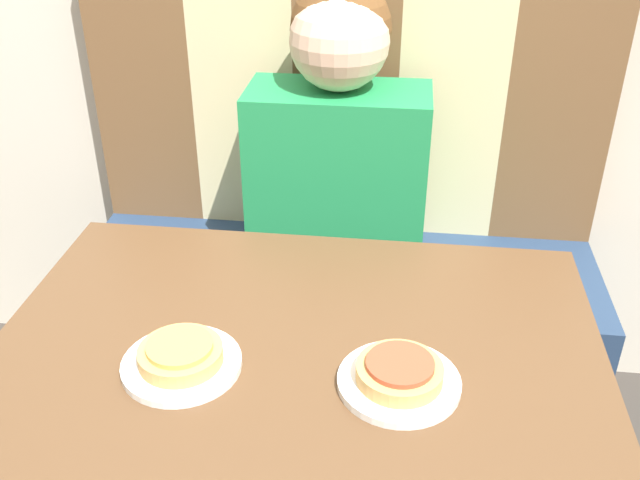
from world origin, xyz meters
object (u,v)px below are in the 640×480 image
Objects in this scene: person at (338,131)px; plate_left at (182,364)px; plate_right at (399,382)px; pizza_right at (400,371)px; pizza_left at (180,353)px.

person is 0.73m from plate_left.
person reaches higher than plate_left.
pizza_right is at bearing -14.04° from plate_right.
person is 0.72m from pizza_right.
plate_right is 1.42× the size of pizza_left.
plate_right is (0.32, 0.00, 0.00)m from plate_left.
person is at bearing 102.73° from pizza_right.
plate_left is at bearing 180.00° from plate_right.
pizza_left is at bearing -165.96° from plate_left.
pizza_left is (-0.00, -0.00, 0.02)m from plate_left.
person is at bearing 102.73° from plate_right.
pizza_left is at bearing 180.00° from pizza_right.
person is 0.73m from plate_right.
plate_right is 0.02m from pizza_right.
person is 5.32× the size of pizza_left.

